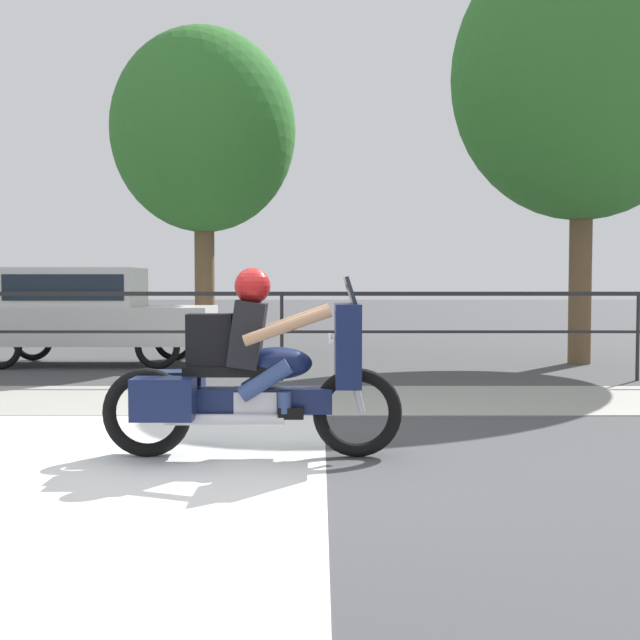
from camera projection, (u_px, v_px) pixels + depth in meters
name	position (u px, v px, depth m)	size (l,w,h in m)	color
ground_plane	(252.00, 463.00, 6.23)	(120.00, 120.00, 0.00)	#424244
sidewalk_band	(277.00, 399.00, 9.63)	(44.00, 2.40, 0.01)	#99968E
crosswalk_band	(81.00, 469.00, 6.04)	(3.74, 6.00, 0.01)	silver
fence_railing	(284.00, 311.00, 11.45)	(36.00, 0.05, 1.28)	#232326
motorcycle	(257.00, 372.00, 6.43)	(2.41, 0.76, 1.52)	black
parked_car	(88.00, 310.00, 13.68)	(4.13, 1.63, 1.66)	silver
tree_behind_sign	(586.00, 76.00, 13.66)	(4.48, 4.48, 7.42)	brown
tree_behind_car	(206.00, 132.00, 15.02)	(3.45, 3.45, 6.15)	brown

